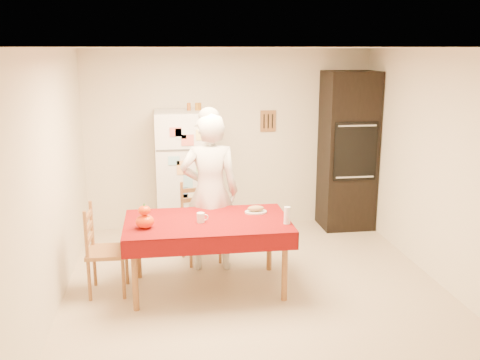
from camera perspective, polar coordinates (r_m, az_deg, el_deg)
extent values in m
plane|color=#C9AF91|center=(5.78, 1.77, -11.71)|extent=(4.50, 4.50, 0.00)
cube|color=beige|center=(7.54, -1.15, 4.36)|extent=(4.00, 0.02, 2.50)
cube|color=beige|center=(3.27, 8.90, -8.65)|extent=(4.00, 0.02, 2.50)
cube|color=beige|center=(5.39, -19.57, -0.30)|extent=(0.02, 4.50, 2.50)
cube|color=beige|center=(6.04, 20.90, 1.05)|extent=(0.02, 4.50, 2.50)
cube|color=white|center=(5.21, 1.97, 13.92)|extent=(4.00, 4.50, 0.02)
cube|color=brown|center=(7.58, 3.01, 6.30)|extent=(0.22, 0.02, 0.30)
cube|color=white|center=(7.21, -5.90, 0.60)|extent=(0.75, 0.70, 1.70)
cube|color=silver|center=(6.74, -3.65, 4.93)|extent=(0.03, 0.03, 0.25)
cube|color=silver|center=(6.90, -3.55, -1.24)|extent=(0.03, 0.03, 0.60)
cube|color=black|center=(7.64, 11.40, 3.07)|extent=(0.70, 0.60, 2.20)
cube|color=black|center=(7.34, 12.23, 3.00)|extent=(0.59, 0.02, 0.80)
cylinder|color=brown|center=(5.33, -11.15, -10.06)|extent=(0.06, 0.06, 0.71)
cylinder|color=brown|center=(6.05, -10.83, -7.08)|extent=(0.06, 0.06, 0.71)
cylinder|color=brown|center=(5.45, 4.79, -9.29)|extent=(0.06, 0.06, 0.71)
cylinder|color=brown|center=(6.16, 3.15, -6.48)|extent=(0.06, 0.06, 0.71)
cube|color=brown|center=(5.57, -3.51, -4.63)|extent=(1.60, 0.90, 0.04)
cube|color=#5D0A05|center=(5.56, -3.52, -4.37)|extent=(1.70, 1.00, 0.01)
cylinder|color=brown|center=(6.28, -5.27, -7.46)|extent=(0.04, 0.04, 0.43)
cylinder|color=brown|center=(6.59, -6.10, -6.45)|extent=(0.04, 0.04, 0.43)
cylinder|color=brown|center=(6.39, -2.14, -7.06)|extent=(0.04, 0.04, 0.43)
cylinder|color=brown|center=(6.69, -3.11, -6.08)|extent=(0.04, 0.04, 0.43)
cube|color=brown|center=(6.41, -4.19, -4.78)|extent=(0.50, 0.48, 0.04)
cube|color=brown|center=(6.49, -4.68, -2.24)|extent=(0.36, 0.11, 0.50)
cylinder|color=brown|center=(5.64, -12.32, -10.30)|extent=(0.04, 0.04, 0.43)
cylinder|color=brown|center=(5.69, -15.78, -10.31)|extent=(0.04, 0.04, 0.43)
cylinder|color=brown|center=(5.97, -11.99, -8.89)|extent=(0.04, 0.04, 0.43)
cylinder|color=brown|center=(6.01, -15.25, -8.92)|extent=(0.04, 0.04, 0.43)
cube|color=brown|center=(5.74, -13.97, -7.43)|extent=(0.41, 0.43, 0.04)
cube|color=brown|center=(5.68, -15.82, -5.09)|extent=(0.04, 0.36, 0.50)
imported|color=silver|center=(6.05, -3.23, -1.35)|extent=(0.69, 0.48, 1.81)
cylinder|color=white|center=(5.49, -4.22, -4.02)|extent=(0.08, 0.08, 0.10)
ellipsoid|color=#EC6105|center=(5.38, -10.12, -4.36)|extent=(0.18, 0.18, 0.14)
ellipsoid|color=#E75305|center=(5.35, -10.17, -3.19)|extent=(0.12, 0.12, 0.09)
cylinder|color=white|center=(5.44, 5.05, -3.77)|extent=(0.07, 0.07, 0.18)
cylinder|color=silver|center=(5.80, 1.70, -3.43)|extent=(0.24, 0.24, 0.02)
ellipsoid|color=#A68551|center=(5.78, 1.70, -3.05)|extent=(0.18, 0.10, 0.06)
cylinder|color=#984E1B|center=(7.11, -5.48, 7.79)|extent=(0.05, 0.05, 0.10)
cylinder|color=#95621B|center=(7.11, -4.61, 7.81)|extent=(0.05, 0.05, 0.10)
cylinder|color=brown|center=(7.12, -4.35, 7.82)|extent=(0.05, 0.05, 0.10)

